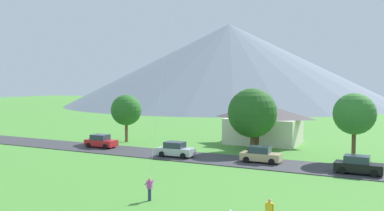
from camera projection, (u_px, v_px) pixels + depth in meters
road_strip at (240, 161)px, 43.13m from camera, size 160.00×6.08×0.08m
mountain_central_ridge at (229, 64)px, 161.36m from camera, size 128.44×128.44×32.27m
house_leftmost at (263, 123)px, 56.17m from camera, size 10.46×7.69×5.53m
tree_near_left at (252, 113)px, 49.49m from camera, size 6.10×6.10×7.84m
tree_center at (126, 110)px, 57.66m from camera, size 4.42×4.42×6.82m
tree_right_of_center at (354, 114)px, 43.15m from camera, size 4.50×4.50×7.41m
parked_car_black_west_end at (358, 165)px, 37.02m from camera, size 4.24×2.16×1.68m
parked_car_silver_mid_west at (176, 150)px, 45.73m from camera, size 4.25×2.18×1.68m
parked_car_tan_mid_east at (261, 155)px, 42.42m from camera, size 4.25×2.18×1.68m
parked_car_red_east_end at (101, 141)px, 52.33m from camera, size 4.24×2.15×1.68m
soccer_ball at (230, 211)px, 25.96m from camera, size 0.24×0.24×0.24m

